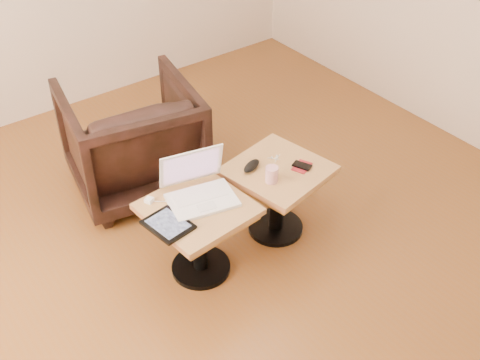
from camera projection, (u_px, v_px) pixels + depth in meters
room_shell at (214, 53)px, 2.86m from camera, size 4.52×4.52×2.71m
side_table_left at (199, 223)px, 3.37m from camera, size 0.58×0.58×0.49m
side_table_right at (278, 184)px, 3.65m from camera, size 0.63×0.63×0.49m
laptop at (199, 189)px, 3.34m from camera, size 0.43×0.39×0.26m
tablet at (168, 225)px, 3.17m from camera, size 0.23×0.27×0.02m
charging_adapter at (149, 200)px, 3.32m from camera, size 0.06×0.06×0.02m
glasses_case at (252, 166)px, 3.56m from camera, size 0.16×0.11×0.04m
striped_cup at (272, 174)px, 3.45m from camera, size 0.09×0.09×0.10m
earbuds_tangle at (275, 157)px, 3.65m from camera, size 0.07×0.05×0.01m
phone_on_sleeve at (302, 166)px, 3.58m from camera, size 0.15×0.13×0.02m
armchair at (132, 139)px, 4.01m from camera, size 0.96×0.98×0.77m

